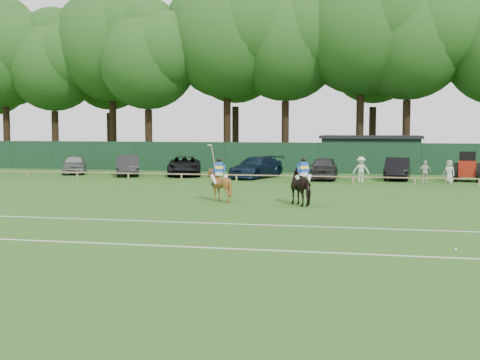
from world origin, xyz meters
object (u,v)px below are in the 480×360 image
(horse_dark, at_px, (303,187))
(polo_ball, at_px, (456,250))
(horse_chestnut, at_px, (219,185))
(suv_black, at_px, (184,166))
(sedan_navy, at_px, (256,167))
(utility_shed, at_px, (371,153))
(tractor, at_px, (467,167))
(spectator_right, at_px, (449,172))
(sedan_grey, at_px, (128,165))
(spectator_mid, at_px, (425,172))
(hatch_grey, at_px, (323,168))
(sedan_silver, at_px, (75,164))
(estate_black, at_px, (397,169))
(spectator_left, at_px, (361,169))

(horse_dark, xyz_separation_m, polo_ball, (5.95, -10.52, -0.86))
(horse_chestnut, distance_m, suv_black, 17.30)
(sedan_navy, xyz_separation_m, utility_shed, (8.23, 8.71, 0.75))
(utility_shed, bearing_deg, polo_ball, -85.04)
(tractor, bearing_deg, spectator_right, -120.66)
(sedan_grey, relative_size, spectator_mid, 3.11)
(sedan_navy, height_order, hatch_grey, hatch_grey)
(horse_dark, xyz_separation_m, spectator_right, (8.24, 14.07, -0.13))
(horse_chestnut, distance_m, tractor, 20.59)
(tractor, bearing_deg, suv_black, -173.06)
(horse_dark, xyz_separation_m, horse_chestnut, (-4.38, 0.62, -0.06))
(hatch_grey, bearing_deg, polo_ball, -77.57)
(tractor, bearing_deg, polo_ball, -88.76)
(horse_dark, relative_size, sedan_silver, 0.48)
(estate_black, height_order, spectator_right, estate_black)
(spectator_left, height_order, polo_ball, spectator_left)
(sedan_grey, relative_size, tractor, 1.77)
(estate_black, relative_size, spectator_right, 3.08)
(sedan_silver, height_order, hatch_grey, hatch_grey)
(sedan_navy, bearing_deg, sedan_grey, -160.78)
(suv_black, relative_size, utility_shed, 0.65)
(spectator_right, bearing_deg, sedan_navy, -162.67)
(suv_black, bearing_deg, sedan_silver, 163.32)
(spectator_mid, bearing_deg, sedan_navy, 155.06)
(suv_black, distance_m, sedan_navy, 5.91)
(sedan_silver, bearing_deg, hatch_grey, -26.70)
(horse_chestnut, xyz_separation_m, tractor, (14.00, 15.10, 0.14))
(polo_ball, bearing_deg, utility_shed, 94.96)
(suv_black, bearing_deg, polo_ball, -73.71)
(spectator_left, bearing_deg, utility_shed, 81.74)
(spectator_right, bearing_deg, hatch_grey, -164.69)
(tractor, bearing_deg, horse_chestnut, -123.63)
(spectator_mid, height_order, spectator_right, spectator_mid)
(spectator_right, bearing_deg, sedan_silver, -161.21)
(sedan_grey, bearing_deg, estate_black, -19.66)
(suv_black, relative_size, sedan_navy, 1.00)
(sedan_silver, relative_size, spectator_right, 2.92)
(horse_chestnut, height_order, spectator_left, spectator_left)
(spectator_right, height_order, polo_ball, spectator_right)
(spectator_mid, relative_size, spectator_right, 1.00)
(spectator_mid, bearing_deg, sedan_silver, 158.77)
(horse_chestnut, height_order, tractor, tractor)
(horse_chestnut, xyz_separation_m, sedan_navy, (-0.93, 15.02, -0.06))
(estate_black, height_order, polo_ball, estate_black)
(spectator_mid, distance_m, polo_ball, 23.98)
(horse_dark, relative_size, suv_black, 0.40)
(horse_chestnut, xyz_separation_m, spectator_mid, (10.99, 12.82, -0.07))
(sedan_navy, bearing_deg, estate_black, 23.89)
(sedan_grey, distance_m, tractor, 25.10)
(suv_black, bearing_deg, horse_chestnut, -82.97)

